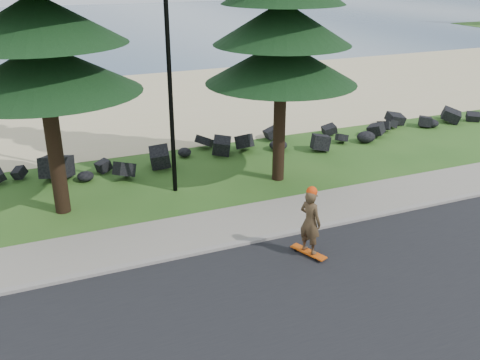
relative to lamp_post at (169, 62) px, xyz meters
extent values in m
plane|color=#254F18|center=(0.00, -3.20, -4.13)|extent=(160.00, 160.00, 0.00)
cube|color=black|center=(0.00, -7.70, -4.12)|extent=(160.00, 7.00, 0.02)
cube|color=gray|center=(0.00, -4.10, -4.08)|extent=(160.00, 0.20, 0.10)
cube|color=gray|center=(0.00, -3.00, -4.09)|extent=(160.00, 2.00, 0.08)
cube|color=#C6BB84|center=(0.00, 11.30, -4.13)|extent=(160.00, 15.00, 0.01)
cube|color=#3B5772|center=(0.00, 47.80, -4.13)|extent=(160.00, 58.00, 0.01)
cylinder|color=black|center=(0.00, 0.00, -0.13)|extent=(0.14, 0.14, 8.00)
cube|color=#D24D0C|center=(1.96, -5.25, -4.04)|extent=(0.60, 1.03, 0.03)
imported|color=#4D3823|center=(1.96, -5.25, -3.18)|extent=(0.60, 0.72, 1.68)
sphere|color=#E73C0C|center=(1.96, -5.25, -2.37)|extent=(0.27, 0.27, 0.27)
camera|label=1|loc=(-4.15, -15.41, 2.83)|focal=40.00mm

